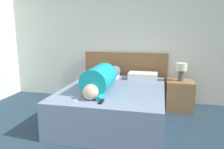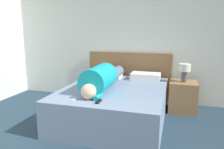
{
  "view_description": "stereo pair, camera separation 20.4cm",
  "coord_description": "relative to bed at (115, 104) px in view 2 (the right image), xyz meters",
  "views": [
    {
      "loc": [
        0.93,
        -1.26,
        1.46
      ],
      "look_at": [
        0.2,
        1.94,
        0.79
      ],
      "focal_mm": 35.0,
      "sensor_mm": 36.0,
      "label": 1
    },
    {
      "loc": [
        1.13,
        -1.21,
        1.46
      ],
      "look_at": [
        0.2,
        1.94,
        0.79
      ],
      "focal_mm": 35.0,
      "sensor_mm": 36.0,
      "label": 2
    }
  ],
  "objects": [
    {
      "name": "person_lying",
      "position": [
        -0.17,
        -0.1,
        0.44
      ],
      "size": [
        0.39,
        1.7,
        0.39
      ],
      "color": "#DBB293",
      "rests_on": "bed"
    },
    {
      "name": "pillow_second",
      "position": [
        0.4,
        0.74,
        0.33
      ],
      "size": [
        0.54,
        0.33,
        0.12
      ],
      "color": "white",
      "rests_on": "bed"
    },
    {
      "name": "bed",
      "position": [
        0.0,
        0.0,
        0.0
      ],
      "size": [
        1.6,
        1.95,
        0.54
      ],
      "color": "#7589A8",
      "rests_on": "ground_plane"
    },
    {
      "name": "nightstand",
      "position": [
        1.09,
        0.71,
        0.01
      ],
      "size": [
        0.48,
        0.47,
        0.55
      ],
      "color": "olive",
      "rests_on": "ground_plane"
    },
    {
      "name": "table_lamp",
      "position": [
        1.09,
        0.71,
        0.5
      ],
      "size": [
        0.2,
        0.2,
        0.32
      ],
      "color": "#4C4C51",
      "rests_on": "nightstand"
    },
    {
      "name": "tv_remote",
      "position": [
        -0.0,
        -0.75,
        0.28
      ],
      "size": [
        0.04,
        0.15,
        0.02
      ],
      "color": "black",
      "rests_on": "bed"
    },
    {
      "name": "wall_back",
      "position": [
        -0.2,
        1.15,
        1.03
      ],
      "size": [
        5.92,
        0.06,
        2.6
      ],
      "color": "silver",
      "rests_on": "ground_plane"
    },
    {
      "name": "pillow_near_headboard",
      "position": [
        -0.37,
        0.74,
        0.34
      ],
      "size": [
        0.57,
        0.33,
        0.14
      ],
      "color": "white",
      "rests_on": "bed"
    },
    {
      "name": "headboard",
      "position": [
        0.0,
        1.08,
        0.23
      ],
      "size": [
        1.72,
        0.04,
        1.0
      ],
      "color": "brown",
      "rests_on": "ground_plane"
    },
    {
      "name": "cell_phone",
      "position": [
        -0.36,
        -0.76,
        0.28
      ],
      "size": [
        0.06,
        0.13,
        0.01
      ],
      "color": "#B2B7BC",
      "rests_on": "bed"
    }
  ]
}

